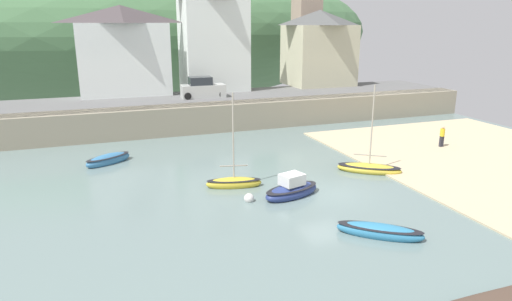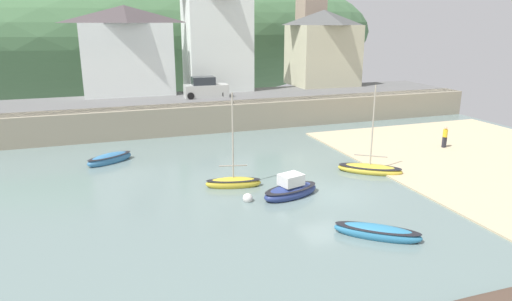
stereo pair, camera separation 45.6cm
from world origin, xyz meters
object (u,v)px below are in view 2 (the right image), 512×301
object	(u,v)px
waterfront_building_centre	(217,32)
church_with_spire	(311,11)
sailboat_nearest_shore	(291,190)
fishing_boat_green	(377,232)
sailboat_far_left	(370,169)
parked_car_near_slipway	(206,89)
waterfront_building_right	(323,47)
sailboat_blue_trim	(110,159)
mooring_buoy	(248,198)
person_on_slipway	(445,136)
dinghy_open_wooden	(233,182)
waterfront_building_left	(127,50)

from	to	relation	value
waterfront_building_centre	church_with_spire	world-z (taller)	church_with_spire
sailboat_nearest_shore	fishing_boat_green	size ratio (longest dim) A/B	1.03
waterfront_building_centre	fishing_boat_green	bearing A→B (deg)	-91.33
sailboat_far_left	parked_car_near_slipway	xyz separation A→B (m)	(-6.39, 18.41, 2.96)
waterfront_building_right	parked_car_near_slipway	bearing A→B (deg)	-162.81
sailboat_far_left	fishing_boat_green	bearing A→B (deg)	-85.02
waterfront_building_right	sailboat_blue_trim	bearing A→B (deg)	-147.40
sailboat_nearest_shore	mooring_buoy	world-z (taller)	sailboat_nearest_shore
waterfront_building_centre	mooring_buoy	xyz separation A→B (m)	(-4.87, -24.95, -8.17)
waterfront_building_centre	sailboat_far_left	size ratio (longest dim) A/B	2.03
parked_car_near_slipway	fishing_boat_green	bearing A→B (deg)	-84.05
sailboat_nearest_shore	person_on_slipway	xyz separation A→B (m)	(14.90, 5.20, 0.62)
church_with_spire	sailboat_nearest_shore	distance (m)	34.21
sailboat_nearest_shore	sailboat_far_left	distance (m)	6.76
waterfront_building_right	church_with_spire	bearing A→B (deg)	85.20
waterfront_building_right	church_with_spire	xyz separation A→B (m)	(0.34, 4.00, 4.03)
sailboat_blue_trim	mooring_buoy	xyz separation A→B (m)	(6.76, -9.72, -0.10)
church_with_spire	dinghy_open_wooden	world-z (taller)	church_with_spire
fishing_boat_green	waterfront_building_centre	bearing A→B (deg)	127.05
church_with_spire	sailboat_far_left	xyz separation A→B (m)	(-8.49, -26.91, -10.34)
waterfront_building_right	person_on_slipway	bearing A→B (deg)	-89.04
waterfront_building_left	fishing_boat_green	size ratio (longest dim) A/B	2.39
sailboat_far_left	sailboat_blue_trim	size ratio (longest dim) A/B	1.69
dinghy_open_wooden	person_on_slipway	world-z (taller)	dinghy_open_wooden
church_with_spire	waterfront_building_centre	bearing A→B (deg)	-162.27
waterfront_building_centre	waterfront_building_right	xyz separation A→B (m)	(12.17, 0.00, -1.77)
mooring_buoy	church_with_spire	bearing A→B (deg)	59.02
waterfront_building_centre	parked_car_near_slipway	world-z (taller)	waterfront_building_centre
waterfront_building_right	sailboat_blue_trim	size ratio (longest dim) A/B	2.40
waterfront_building_centre	parked_car_near_slipway	distance (m)	7.22
waterfront_building_left	sailboat_far_left	xyz separation A→B (m)	(13.04, -22.91, -6.44)
waterfront_building_left	sailboat_blue_trim	world-z (taller)	waterfront_building_left
waterfront_building_left	mooring_buoy	size ratio (longest dim) A/B	15.92
waterfront_building_right	church_with_spire	world-z (taller)	church_with_spire
sailboat_far_left	fishing_boat_green	world-z (taller)	sailboat_far_left
waterfront_building_right	person_on_slipway	size ratio (longest dim) A/B	5.06
person_on_slipway	sailboat_blue_trim	bearing A→B (deg)	169.18
sailboat_far_left	dinghy_open_wooden	bearing A→B (deg)	-146.58
sailboat_nearest_shore	fishing_boat_green	bearing A→B (deg)	-90.29
church_with_spire	fishing_boat_green	bearing A→B (deg)	-110.77
dinghy_open_wooden	mooring_buoy	world-z (taller)	dinghy_open_wooden
sailboat_blue_trim	parked_car_near_slipway	distance (m)	14.48
sailboat_blue_trim	waterfront_building_left	bearing A→B (deg)	49.67
church_with_spire	mooring_buoy	world-z (taller)	church_with_spire
fishing_boat_green	mooring_buoy	size ratio (longest dim) A/B	6.67
waterfront_building_right	parked_car_near_slipway	size ratio (longest dim) A/B	1.97
waterfront_building_right	mooring_buoy	distance (m)	30.89
dinghy_open_wooden	fishing_boat_green	distance (m)	9.34
church_with_spire	person_on_slipway	xyz separation A→B (m)	(-0.00, -23.84, -9.61)
sailboat_nearest_shore	fishing_boat_green	distance (m)	6.07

